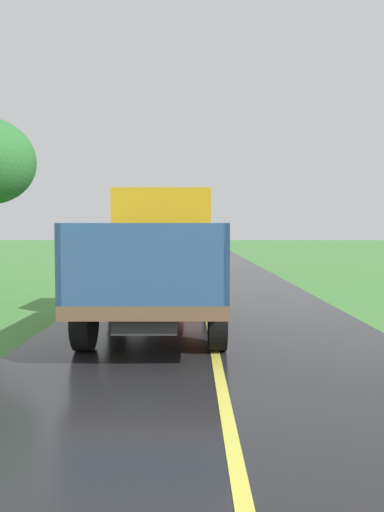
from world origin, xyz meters
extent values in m
cube|color=#2D2D30|center=(-1.01, 10.39, 0.68)|extent=(0.90, 5.51, 0.24)
cube|color=brown|center=(-1.01, 10.39, 0.88)|extent=(2.30, 5.80, 0.20)
cube|color=gold|center=(-1.01, 12.34, 1.93)|extent=(2.10, 1.90, 1.90)
cube|color=black|center=(-1.01, 13.29, 2.26)|extent=(1.79, 0.02, 0.76)
cube|color=#2D517F|center=(-2.12, 9.41, 1.53)|extent=(0.08, 3.85, 1.10)
cube|color=#2D517F|center=(0.10, 9.41, 1.53)|extent=(0.08, 3.85, 1.10)
cube|color=#2D517F|center=(-1.01, 7.53, 1.53)|extent=(2.30, 0.08, 1.10)
cube|color=#2D517F|center=(-1.01, 11.30, 1.53)|extent=(2.30, 0.08, 1.10)
cylinder|color=black|center=(-2.06, 12.19, 0.58)|extent=(0.28, 1.00, 1.00)
cylinder|color=black|center=(0.04, 12.19, 0.58)|extent=(0.28, 1.00, 1.00)
cylinder|color=black|center=(-2.06, 8.79, 0.58)|extent=(0.28, 1.00, 1.00)
cylinder|color=black|center=(0.04, 8.79, 0.58)|extent=(0.28, 1.00, 1.00)
ellipsoid|color=#9AC22F|center=(-0.81, 8.50, 1.13)|extent=(0.57, 0.59, 0.40)
ellipsoid|color=#8ABC25|center=(-0.94, 10.74, 1.47)|extent=(0.41, 0.50, 0.41)
ellipsoid|color=#83AF25|center=(-1.15, 9.49, 1.15)|extent=(0.53, 0.64, 0.47)
ellipsoid|color=#92BA31|center=(-0.58, 10.31, 1.45)|extent=(0.54, 0.66, 0.50)
ellipsoid|color=#84AF20|center=(-1.72, 8.39, 1.77)|extent=(0.58, 0.74, 0.41)
ellipsoid|color=#95BB26|center=(-0.37, 9.77, 1.14)|extent=(0.48, 0.57, 0.52)
cube|color=#2D2D30|center=(-0.65, 24.36, 0.68)|extent=(0.90, 5.51, 0.24)
cube|color=brown|center=(-0.65, 24.36, 0.88)|extent=(2.30, 5.80, 0.20)
cube|color=#197A4C|center=(-0.65, 26.31, 1.93)|extent=(2.10, 1.90, 1.90)
cube|color=black|center=(-0.65, 27.27, 2.26)|extent=(1.78, 0.02, 0.76)
cube|color=maroon|center=(-1.76, 23.39, 1.53)|extent=(0.08, 3.85, 1.10)
cube|color=maroon|center=(0.46, 23.39, 1.53)|extent=(0.08, 3.85, 1.10)
cube|color=maroon|center=(-0.65, 21.50, 1.53)|extent=(2.30, 0.08, 1.10)
cube|color=maroon|center=(-0.65, 25.27, 1.53)|extent=(2.30, 0.08, 1.10)
cylinder|color=black|center=(-1.70, 26.16, 0.58)|extent=(0.28, 1.00, 1.00)
cylinder|color=black|center=(0.40, 26.16, 0.58)|extent=(0.28, 1.00, 1.00)
cylinder|color=black|center=(-1.70, 22.77, 0.58)|extent=(0.28, 1.00, 1.00)
cylinder|color=black|center=(0.40, 22.77, 0.58)|extent=(0.28, 1.00, 1.00)
ellipsoid|color=#89B320|center=(0.11, 24.39, 1.17)|extent=(0.42, 0.38, 0.47)
ellipsoid|color=#92B131|center=(-0.77, 24.89, 1.45)|extent=(0.48, 0.44, 0.42)
ellipsoid|color=#98C529|center=(-1.25, 24.10, 1.50)|extent=(0.56, 0.63, 0.44)
ellipsoid|color=#99B633|center=(-1.25, 22.82, 1.12)|extent=(0.41, 0.52, 0.47)
ellipsoid|color=#93AF25|center=(0.15, 23.92, 1.80)|extent=(0.44, 0.48, 0.36)
ellipsoid|color=#92B327|center=(-0.69, 22.40, 1.49)|extent=(0.58, 0.53, 0.41)
ellipsoid|color=#9AC430|center=(0.12, 23.00, 1.48)|extent=(0.43, 0.50, 0.43)
ellipsoid|color=#92BB30|center=(-0.53, 23.78, 1.79)|extent=(0.41, 0.48, 0.37)
ellipsoid|color=#90C82C|center=(-0.50, 24.58, 1.80)|extent=(0.59, 0.56, 0.47)
ellipsoid|color=#97B335|center=(-0.57, 23.52, 1.47)|extent=(0.53, 0.52, 0.40)
camera|label=1|loc=(-0.36, 1.00, 1.99)|focal=34.83mm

